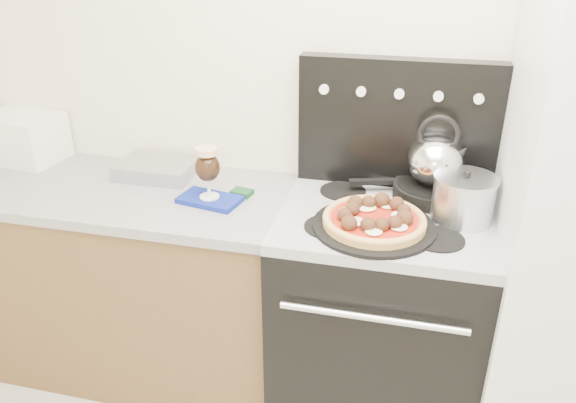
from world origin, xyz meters
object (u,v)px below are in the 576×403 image
(stove_body, at_px, (377,320))
(skillet, at_px, (432,191))
(pizza, at_px, (374,218))
(stock_pot, at_px, (463,200))
(tea_kettle, at_px, (436,156))
(base_cabinet, at_px, (128,282))
(pizza_pan, at_px, (374,226))
(beer_glass, at_px, (208,173))
(toaster_oven, at_px, (23,137))
(oven_mitt, at_px, (210,200))

(stove_body, xyz_separation_m, skillet, (0.16, 0.18, 0.51))
(pizza, xyz_separation_m, stock_pot, (0.29, 0.14, 0.04))
(tea_kettle, bearing_deg, stock_pot, -72.74)
(base_cabinet, height_order, stove_body, stove_body)
(base_cabinet, bearing_deg, pizza_pan, -7.61)
(stove_body, xyz_separation_m, beer_glass, (-0.67, -0.02, 0.58))
(toaster_oven, distance_m, tea_kettle, 1.80)
(stove_body, xyz_separation_m, pizza, (-0.03, -0.12, 0.52))
(beer_glass, relative_size, tea_kettle, 0.90)
(stock_pot, bearing_deg, base_cabinet, 179.69)
(tea_kettle, distance_m, stock_pot, 0.21)
(toaster_oven, bearing_deg, stove_body, -1.25)
(beer_glass, relative_size, skillet, 0.70)
(toaster_oven, height_order, skillet, toaster_oven)
(oven_mitt, relative_size, beer_glass, 1.14)
(base_cabinet, xyz_separation_m, oven_mitt, (0.44, -0.05, 0.48))
(toaster_oven, xyz_separation_m, beer_glass, (0.97, -0.23, 0.02))
(toaster_oven, bearing_deg, stock_pot, 0.24)
(oven_mitt, xyz_separation_m, pizza_pan, (0.64, -0.10, 0.02))
(stove_body, height_order, skillet, skillet)
(stove_body, distance_m, oven_mitt, 0.82)
(base_cabinet, distance_m, pizza, 1.20)
(oven_mitt, distance_m, stock_pot, 0.93)
(base_cabinet, bearing_deg, beer_glass, -6.07)
(stove_body, height_order, pizza_pan, pizza_pan)
(oven_mitt, distance_m, pizza, 0.65)
(toaster_oven, bearing_deg, tea_kettle, 5.05)
(beer_glass, height_order, stock_pot, beer_glass)
(tea_kettle, bearing_deg, skillet, 0.00)
(oven_mitt, relative_size, pizza_pan, 0.55)
(toaster_oven, height_order, oven_mitt, toaster_oven)
(toaster_oven, xyz_separation_m, pizza, (1.61, -0.32, -0.05))
(stove_body, bearing_deg, skillet, 48.98)
(oven_mitt, height_order, pizza, pizza)
(beer_glass, distance_m, tea_kettle, 0.85)
(oven_mitt, xyz_separation_m, skillet, (0.83, 0.20, 0.04))
(base_cabinet, xyz_separation_m, pizza, (1.07, -0.14, 0.53))
(stove_body, relative_size, pizza, 2.50)
(toaster_oven, xyz_separation_m, oven_mitt, (0.97, -0.23, -0.09))
(oven_mitt, bearing_deg, pizza_pan, -8.66)
(beer_glass, bearing_deg, skillet, 13.65)
(base_cabinet, bearing_deg, skillet, 6.97)
(base_cabinet, distance_m, stove_body, 1.11)
(pizza, relative_size, stock_pot, 1.67)
(beer_glass, bearing_deg, pizza_pan, -8.66)
(pizza, bearing_deg, beer_glass, 171.34)
(stove_body, distance_m, toaster_oven, 1.74)
(pizza_pan, relative_size, pizza, 1.21)
(pizza_pan, height_order, stock_pot, stock_pot)
(base_cabinet, height_order, pizza, pizza)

